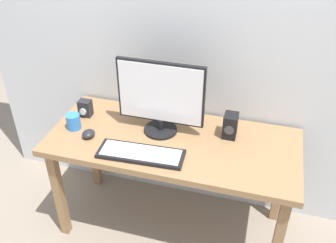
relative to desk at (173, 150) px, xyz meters
The scene contains 8 objects.
ground_plane 0.63m from the desk, ahead, with size 6.00×6.00×0.00m, color gray.
desk is the anchor object (origin of this frame).
monitor 0.33m from the desk, 141.81° to the left, with size 0.51×0.20×0.44m.
keyboard_primary 0.24m from the desk, 124.46° to the right, with size 0.48×0.19×0.02m.
mouse 0.50m from the desk, 167.10° to the right, with size 0.07×0.08×0.04m, color #232328.
speaker_right 0.37m from the desk, 22.11° to the left, with size 0.08×0.10×0.15m.
audio_controller 0.61m from the desk, behind, with size 0.08×0.07×0.11m.
coffee_mug 0.61m from the desk, behind, with size 0.08×0.08×0.09m, color #337FD8.
Camera 1 is at (0.45, -1.69, 2.02)m, focal length 40.57 mm.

